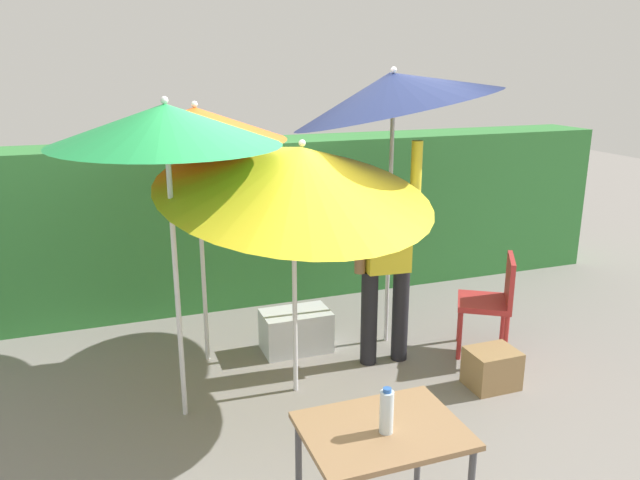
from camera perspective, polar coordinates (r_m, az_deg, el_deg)
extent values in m
plane|color=gray|center=(5.11, 1.17, -12.84)|extent=(24.00, 24.00, 0.00)
cube|color=#38843D|center=(6.66, -5.23, 1.94)|extent=(8.00, 0.70, 1.70)
cylinder|color=silver|center=(4.36, -13.12, -4.34)|extent=(0.04, 0.04, 1.96)
cone|color=green|center=(4.11, -14.10, 10.35)|extent=(1.50, 1.50, 0.29)
sphere|color=silver|center=(4.10, -14.22, 12.44)|extent=(0.05, 0.05, 0.05)
cylinder|color=silver|center=(5.16, -10.85, -1.36)|extent=(0.04, 0.04, 1.89)
cone|color=#EA5919|center=(4.96, -11.49, 10.55)|extent=(1.43, 1.43, 0.27)
sphere|color=silver|center=(4.94, -11.56, 12.22)|extent=(0.05, 0.05, 0.05)
cylinder|color=silver|center=(4.64, -2.36, -5.29)|extent=(0.04, 0.04, 1.56)
cone|color=yellow|center=(4.40, -2.07, 6.44)|extent=(2.06, 2.05, 0.86)
sphere|color=silver|center=(4.39, -1.66, 8.97)|extent=(0.05, 0.05, 0.05)
cylinder|color=silver|center=(5.44, 6.41, 0.84)|extent=(0.04, 0.04, 2.10)
cone|color=#19234C|center=(5.22, 6.80, 13.53)|extent=(1.81, 1.77, 0.81)
sphere|color=silver|center=(5.19, 6.84, 15.38)|extent=(0.05, 0.05, 0.05)
cylinder|color=black|center=(5.31, 7.44, -6.86)|extent=(0.14, 0.14, 0.82)
cylinder|color=black|center=(5.22, 4.57, -7.21)|extent=(0.14, 0.14, 0.82)
cube|color=yellow|center=(5.04, 6.24, 0.21)|extent=(0.38, 0.25, 0.56)
sphere|color=#8C6647|center=(4.94, 6.38, 4.56)|extent=(0.22, 0.22, 0.22)
cylinder|color=yellow|center=(5.01, 8.89, 5.90)|extent=(0.10, 0.10, 0.56)
cylinder|color=#8C6647|center=(4.96, 3.76, -0.20)|extent=(0.10, 0.10, 0.52)
cylinder|color=#B72D2D|center=(5.82, 12.82, -7.08)|extent=(0.04, 0.04, 0.44)
cylinder|color=#B72D2D|center=(5.47, 12.80, -8.62)|extent=(0.04, 0.04, 0.44)
cylinder|color=#B72D2D|center=(5.84, 16.57, -7.28)|extent=(0.04, 0.04, 0.44)
cylinder|color=#B72D2D|center=(5.49, 16.81, -8.83)|extent=(0.04, 0.04, 0.44)
cube|color=#B72D2D|center=(5.56, 14.93, -5.63)|extent=(0.61, 0.61, 0.05)
cube|color=#B72D2D|center=(5.50, 17.18, -3.56)|extent=(0.27, 0.39, 0.40)
cube|color=silver|center=(5.52, -2.24, -8.39)|extent=(0.60, 0.36, 0.36)
cube|color=#9E7A4C|center=(5.13, 15.63, -11.37)|extent=(0.38, 0.30, 0.31)
cylinder|color=#4C4C51|center=(3.76, 9.09, -18.55)|extent=(0.04, 0.04, 0.69)
cylinder|color=#4C4C51|center=(3.52, -1.98, -21.04)|extent=(0.04, 0.04, 0.69)
cube|color=#99724C|center=(3.23, 5.83, -17.14)|extent=(0.80, 0.60, 0.03)
cylinder|color=silver|center=(3.13, 6.18, -15.56)|extent=(0.07, 0.07, 0.22)
cylinder|color=#2D60B7|center=(3.07, 6.25, -13.65)|extent=(0.04, 0.04, 0.02)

